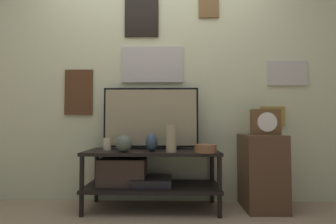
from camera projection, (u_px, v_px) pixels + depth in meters
ground_plane at (149, 220)px, 2.15m from camera, size 12.00×12.00×0.00m
wall_back at (155, 71)px, 2.79m from camera, size 6.40×0.08×2.70m
media_console at (141, 172)px, 2.45m from camera, size 1.24×0.49×0.54m
television at (151, 118)px, 2.58m from camera, size 0.93×0.05×0.60m
vase_round_glass at (124, 144)px, 2.31m from camera, size 0.15×0.15×0.15m
vase_tall_ceramic at (171, 139)px, 2.29m from camera, size 0.09×0.09×0.24m
vase_wide_bowl at (205, 148)px, 2.27m from camera, size 0.19×0.19×0.07m
vase_urn_stoneware at (151, 142)px, 2.37m from camera, size 0.11×0.13×0.16m
candle_jar at (107, 144)px, 2.48m from camera, size 0.07×0.07×0.11m
decorative_bust at (171, 143)px, 2.46m from camera, size 0.10×0.10×0.14m
side_table at (262, 171)px, 2.45m from camera, size 0.36×0.43×0.69m
mantel_clock at (265, 122)px, 2.44m from camera, size 0.26×0.11×0.24m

